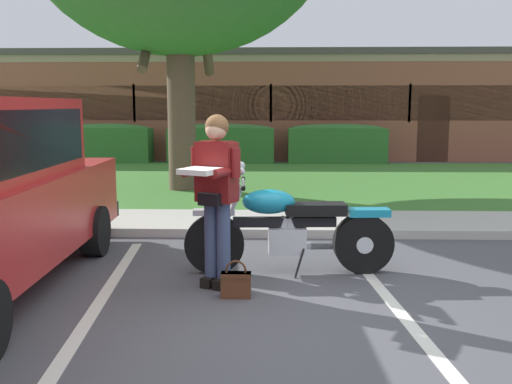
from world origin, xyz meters
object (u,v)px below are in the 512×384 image
motorcycle (296,228)px  hedge_center_left (221,143)px  rider_person (216,187)px  handbag (236,282)px  brick_building (272,105)px  hedge_center_right (337,143)px  hedge_left (107,143)px

motorcycle → hedge_center_left: (-1.87, 11.48, 0.16)m
rider_person → hedge_center_left: bearing=95.1°
handbag → brick_building: size_ratio=0.01×
handbag → hedge_center_right: (2.26, 12.31, 0.51)m
rider_person → hedge_center_right: 12.25m
rider_person → hedge_center_left: (-1.06, 12.00, -0.36)m
motorcycle → brick_building: size_ratio=0.09×
hedge_center_right → hedge_center_left: bearing=180.0°
hedge_left → hedge_center_left: (3.53, 0.00, -0.00)m
motorcycle → handbag: bearing=-125.7°
motorcycle → brick_building: 17.91m
hedge_center_left → hedge_center_right: 3.53m
hedge_center_left → hedge_center_right: same height
hedge_center_left → hedge_center_right: (3.53, -0.00, 0.00)m
motorcycle → hedge_center_right: (1.66, 11.48, 0.16)m
motorcycle → handbag: (-0.60, -0.83, -0.34)m
handbag → hedge_left: size_ratio=0.13×
motorcycle → hedge_left: bearing=115.2°
motorcycle → hedge_left: 12.69m
hedge_left → brick_building: brick_building is taller
motorcycle → brick_building: bearing=91.1°
motorcycle → brick_building: (-0.36, 17.86, 1.31)m
hedge_center_left → brick_building: 6.66m
rider_person → hedge_center_left: 12.05m
handbag → brick_building: bearing=89.3°
handbag → hedge_center_right: bearing=79.6°
rider_person → hedge_center_right: size_ratio=0.57×
rider_person → hedge_left: 12.85m
motorcycle → hedge_center_right: size_ratio=0.76×
handbag → brick_building: 18.76m
hedge_center_right → handbag: bearing=-100.4°
rider_person → hedge_center_right: rider_person is taller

